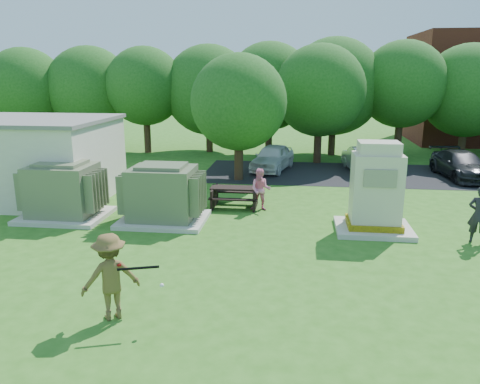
# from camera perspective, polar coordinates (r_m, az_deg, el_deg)

# --- Properties ---
(ground) EXTENTS (120.00, 120.00, 0.00)m
(ground) POSITION_cam_1_polar(r_m,az_deg,el_deg) (12.23, -2.37, -10.59)
(ground) COLOR #2D6619
(ground) RESTS_ON ground
(parking_strip) EXTENTS (20.00, 6.00, 0.01)m
(parking_strip) POSITION_cam_1_polar(r_m,az_deg,el_deg) (25.49, 18.60, 1.96)
(parking_strip) COLOR #232326
(parking_strip) RESTS_ON ground
(transformer_left) EXTENTS (3.00, 2.40, 2.07)m
(transformer_left) POSITION_cam_1_polar(r_m,az_deg,el_deg) (18.04, -20.74, 0.01)
(transformer_left) COLOR beige
(transformer_left) RESTS_ON ground
(transformer_right) EXTENTS (3.00, 2.40, 2.07)m
(transformer_right) POSITION_cam_1_polar(r_m,az_deg,el_deg) (16.65, -9.39, -0.38)
(transformer_right) COLOR beige
(transformer_right) RESTS_ON ground
(generator_cabinet) EXTENTS (2.47, 2.02, 3.01)m
(generator_cabinet) POSITION_cam_1_polar(r_m,az_deg,el_deg) (15.99, 16.21, -0.11)
(generator_cabinet) COLOR beige
(generator_cabinet) RESTS_ON ground
(picnic_table) EXTENTS (1.88, 1.41, 0.81)m
(picnic_table) POSITION_cam_1_polar(r_m,az_deg,el_deg) (18.34, -0.64, -0.32)
(picnic_table) COLOR black
(picnic_table) RESTS_ON ground
(batter) EXTENTS (1.42, 1.25, 1.91)m
(batter) POSITION_cam_1_polar(r_m,az_deg,el_deg) (10.45, -15.52, -9.90)
(batter) COLOR brown
(batter) RESTS_ON ground
(person_by_generator) EXTENTS (0.78, 0.67, 1.82)m
(person_by_generator) POSITION_cam_1_polar(r_m,az_deg,el_deg) (16.16, 27.16, -2.50)
(person_by_generator) COLOR black
(person_by_generator) RESTS_ON ground
(person_at_picnic) EXTENTS (0.82, 0.65, 1.63)m
(person_at_picnic) POSITION_cam_1_polar(r_m,az_deg,el_deg) (17.85, 2.53, 0.29)
(person_at_picnic) COLOR pink
(person_at_picnic) RESTS_ON ground
(car_white) EXTENTS (2.53, 4.32, 1.38)m
(car_white) POSITION_cam_1_polar(r_m,az_deg,el_deg) (25.38, 3.99, 4.22)
(car_white) COLOR white
(car_white) RESTS_ON ground
(car_silver_a) EXTENTS (2.08, 4.43, 1.41)m
(car_silver_a) POSITION_cam_1_polar(r_m,az_deg,el_deg) (25.60, 14.88, 3.89)
(car_silver_a) COLOR #ACACB0
(car_silver_a) RESTS_ON ground
(car_dark) EXTENTS (2.34, 4.75, 1.33)m
(car_dark) POSITION_cam_1_polar(r_m,az_deg,el_deg) (25.93, 25.33, 3.02)
(car_dark) COLOR black
(car_dark) RESTS_ON ground
(batting_equipment) EXTENTS (1.17, 0.31, 0.42)m
(batting_equipment) POSITION_cam_1_polar(r_m,az_deg,el_deg) (10.01, -12.39, -9.33)
(batting_equipment) COLOR black
(batting_equipment) RESTS_ON ground
(tree_row) EXTENTS (41.30, 13.30, 7.30)m
(tree_row) POSITION_cam_1_polar(r_m,az_deg,el_deg) (29.44, 7.06, 12.33)
(tree_row) COLOR #47301E
(tree_row) RESTS_ON ground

